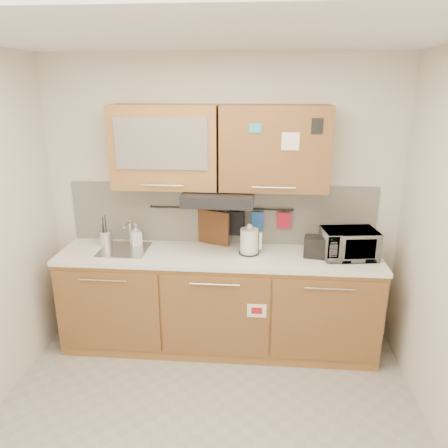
# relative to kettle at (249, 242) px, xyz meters

# --- Properties ---
(floor) EXTENTS (3.20, 3.20, 0.00)m
(floor) POSITION_rel_kettle_xyz_m (-0.27, -1.22, -1.03)
(floor) COLOR #9E9993
(floor) RESTS_ON ground
(ceiling) EXTENTS (3.20, 3.20, 0.00)m
(ceiling) POSITION_rel_kettle_xyz_m (-0.27, -1.22, 1.57)
(ceiling) COLOR white
(ceiling) RESTS_ON wall_back
(wall_back) EXTENTS (3.20, 0.00, 3.20)m
(wall_back) POSITION_rel_kettle_xyz_m (-0.27, 0.28, 0.27)
(wall_back) COLOR silver
(wall_back) RESTS_ON ground
(base_cabinet) EXTENTS (2.80, 0.64, 0.88)m
(base_cabinet) POSITION_rel_kettle_xyz_m (-0.27, -0.02, -0.62)
(base_cabinet) COLOR #A97C3C
(base_cabinet) RESTS_ON floor
(countertop) EXTENTS (2.82, 0.62, 0.04)m
(countertop) POSITION_rel_kettle_xyz_m (-0.27, -0.03, -0.13)
(countertop) COLOR white
(countertop) RESTS_ON base_cabinet
(backsplash) EXTENTS (2.80, 0.02, 0.56)m
(backsplash) POSITION_rel_kettle_xyz_m (-0.27, 0.27, 0.17)
(backsplash) COLOR silver
(backsplash) RESTS_ON countertop
(upper_cabinets) EXTENTS (1.82, 0.37, 0.70)m
(upper_cabinets) POSITION_rel_kettle_xyz_m (-0.27, 0.11, 0.80)
(upper_cabinets) COLOR #A97C3C
(upper_cabinets) RESTS_ON wall_back
(range_hood) EXTENTS (0.60, 0.46, 0.10)m
(range_hood) POSITION_rel_kettle_xyz_m (-0.27, 0.03, 0.39)
(range_hood) COLOR black
(range_hood) RESTS_ON upper_cabinets
(sink) EXTENTS (0.42, 0.40, 0.26)m
(sink) POSITION_rel_kettle_xyz_m (-1.12, -0.01, -0.10)
(sink) COLOR silver
(sink) RESTS_ON countertop
(utensil_rail) EXTENTS (1.30, 0.02, 0.02)m
(utensil_rail) POSITION_rel_kettle_xyz_m (-0.27, 0.23, 0.23)
(utensil_rail) COLOR black
(utensil_rail) RESTS_ON backsplash
(utensil_crock) EXTENTS (0.13, 0.13, 0.29)m
(utensil_crock) POSITION_rel_kettle_xyz_m (-1.32, 0.08, -0.03)
(utensil_crock) COLOR silver
(utensil_crock) RESTS_ON countertop
(kettle) EXTENTS (0.20, 0.18, 0.27)m
(kettle) POSITION_rel_kettle_xyz_m (0.00, 0.00, 0.00)
(kettle) COLOR silver
(kettle) RESTS_ON countertop
(toaster) EXTENTS (0.26, 0.18, 0.18)m
(toaster) POSITION_rel_kettle_xyz_m (0.59, -0.03, -0.02)
(toaster) COLOR black
(toaster) RESTS_ON countertop
(microwave) EXTENTS (0.49, 0.37, 0.25)m
(microwave) POSITION_rel_kettle_xyz_m (0.85, -0.02, 0.02)
(microwave) COLOR #999999
(microwave) RESTS_ON countertop
(soap_bottle) EXTENTS (0.13, 0.13, 0.20)m
(soap_bottle) POSITION_rel_kettle_xyz_m (-1.04, 0.12, -0.01)
(soap_bottle) COLOR #999999
(soap_bottle) RESTS_ON countertop
(cutting_board) EXTENTS (0.33, 0.16, 0.43)m
(cutting_board) POSITION_rel_kettle_xyz_m (-0.35, 0.22, -0.00)
(cutting_board) COLOR brown
(cutting_board) RESTS_ON utensil_rail
(oven_mitt) EXTENTS (0.11, 0.03, 0.18)m
(oven_mitt) POSITION_rel_kettle_xyz_m (0.06, 0.22, 0.12)
(oven_mitt) COLOR #214D9B
(oven_mitt) RESTS_ON utensil_rail
(dark_pouch) EXTENTS (0.15, 0.07, 0.23)m
(dark_pouch) POSITION_rel_kettle_xyz_m (-0.13, 0.22, 0.10)
(dark_pouch) COLOR black
(dark_pouch) RESTS_ON utensil_rail
(pot_holder) EXTENTS (0.12, 0.03, 0.15)m
(pot_holder) POSITION_rel_kettle_xyz_m (0.30, 0.22, 0.14)
(pot_holder) COLOR #AC162A
(pot_holder) RESTS_ON utensil_rail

